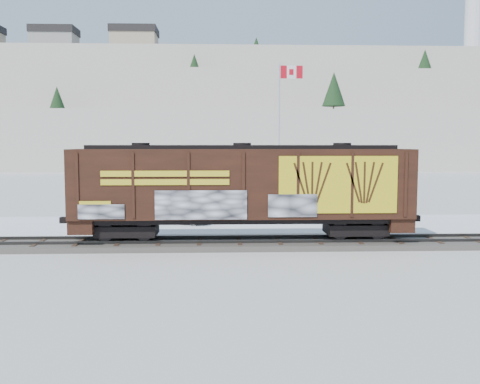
{
  "coord_description": "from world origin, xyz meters",
  "views": [
    {
      "loc": [
        -3.0,
        -26.87,
        5.12
      ],
      "look_at": [
        -1.84,
        3.0,
        2.5
      ],
      "focal_mm": 40.0,
      "sensor_mm": 36.0,
      "label": 1
    }
  ],
  "objects_px": {
    "flagpole": "(280,156)",
    "car_silver": "(176,211)",
    "car_dark": "(377,213)",
    "car_white": "(198,210)",
    "hopper_railcar": "(242,187)"
  },
  "relations": [
    {
      "from": "car_silver",
      "to": "car_white",
      "type": "xyz_separation_m",
      "value": [
        1.43,
        0.48,
        -0.01
      ]
    },
    {
      "from": "flagpole",
      "to": "car_silver",
      "type": "height_order",
      "value": "flagpole"
    },
    {
      "from": "hopper_railcar",
      "to": "car_silver",
      "type": "xyz_separation_m",
      "value": [
        -4.01,
        7.97,
        -2.18
      ]
    },
    {
      "from": "flagpole",
      "to": "car_dark",
      "type": "relative_size",
      "value": 2.51
    },
    {
      "from": "car_white",
      "to": "car_dark",
      "type": "xyz_separation_m",
      "value": [
        11.8,
        -0.8,
        -0.15
      ]
    },
    {
      "from": "hopper_railcar",
      "to": "car_dark",
      "type": "relative_size",
      "value": 3.67
    },
    {
      "from": "flagpole",
      "to": "car_white",
      "type": "distance_m",
      "value": 10.04
    },
    {
      "from": "flagpole",
      "to": "car_dark",
      "type": "distance_m",
      "value": 10.25
    },
    {
      "from": "hopper_railcar",
      "to": "flagpole",
      "type": "xyz_separation_m",
      "value": [
        3.69,
        15.5,
        1.24
      ]
    },
    {
      "from": "hopper_railcar",
      "to": "car_silver",
      "type": "relative_size",
      "value": 3.49
    },
    {
      "from": "flagpole",
      "to": "car_silver",
      "type": "distance_m",
      "value": 11.3
    },
    {
      "from": "hopper_railcar",
      "to": "car_dark",
      "type": "xyz_separation_m",
      "value": [
        9.21,
        7.65,
        -2.33
      ]
    },
    {
      "from": "hopper_railcar",
      "to": "flagpole",
      "type": "relative_size",
      "value": 1.46
    },
    {
      "from": "car_dark",
      "to": "car_white",
      "type": "bearing_deg",
      "value": 70.72
    },
    {
      "from": "flagpole",
      "to": "car_silver",
      "type": "relative_size",
      "value": 2.39
    }
  ]
}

